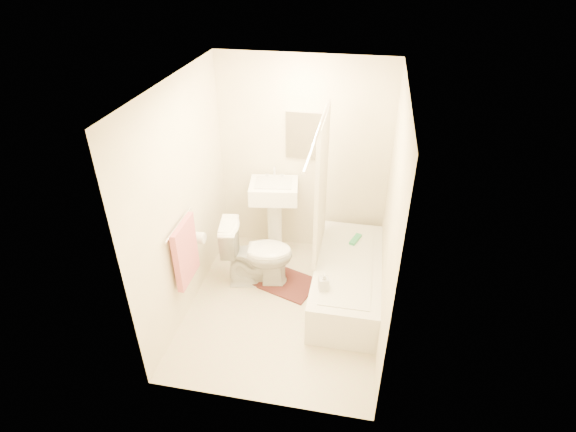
% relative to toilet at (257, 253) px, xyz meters
% --- Properties ---
extents(floor, '(2.40, 2.40, 0.00)m').
position_rel_toilet_xyz_m(floor, '(0.37, -0.36, -0.39)').
color(floor, beige).
rests_on(floor, ground).
extents(ceiling, '(2.40, 2.40, 0.00)m').
position_rel_toilet_xyz_m(ceiling, '(0.37, -0.36, 2.01)').
color(ceiling, white).
rests_on(ceiling, ground).
extents(wall_back, '(2.00, 0.02, 2.40)m').
position_rel_toilet_xyz_m(wall_back, '(0.37, 0.84, 0.81)').
color(wall_back, beige).
rests_on(wall_back, ground).
extents(wall_left, '(0.02, 2.40, 2.40)m').
position_rel_toilet_xyz_m(wall_left, '(-0.63, -0.36, 0.81)').
color(wall_left, beige).
rests_on(wall_left, ground).
extents(wall_right, '(0.02, 2.40, 2.40)m').
position_rel_toilet_xyz_m(wall_right, '(1.37, -0.36, 0.81)').
color(wall_right, beige).
rests_on(wall_right, ground).
extents(mirror, '(0.40, 0.03, 0.55)m').
position_rel_toilet_xyz_m(mirror, '(0.37, 0.82, 1.11)').
color(mirror, white).
rests_on(mirror, wall_back).
extents(curtain_rod, '(0.03, 1.70, 0.03)m').
position_rel_toilet_xyz_m(curtain_rod, '(0.67, -0.26, 1.61)').
color(curtain_rod, silver).
rests_on(curtain_rod, wall_back).
extents(shower_curtain, '(0.04, 0.80, 1.55)m').
position_rel_toilet_xyz_m(shower_curtain, '(0.67, 0.14, 0.83)').
color(shower_curtain, silver).
rests_on(shower_curtain, curtain_rod).
extents(towel_bar, '(0.02, 0.60, 0.02)m').
position_rel_toilet_xyz_m(towel_bar, '(-0.59, -0.61, 0.71)').
color(towel_bar, silver).
rests_on(towel_bar, wall_left).
extents(towel, '(0.06, 0.45, 0.66)m').
position_rel_toilet_xyz_m(towel, '(-0.56, -0.61, 0.39)').
color(towel, '#CC7266').
rests_on(towel, towel_bar).
extents(toilet_paper, '(0.11, 0.12, 0.12)m').
position_rel_toilet_xyz_m(toilet_paper, '(-0.56, -0.24, 0.31)').
color(toilet_paper, white).
rests_on(toilet_paper, wall_left).
extents(toilet, '(0.86, 0.57, 0.78)m').
position_rel_toilet_xyz_m(toilet, '(0.00, 0.00, 0.00)').
color(toilet, white).
rests_on(toilet, floor).
extents(sink, '(0.61, 0.52, 1.08)m').
position_rel_toilet_xyz_m(sink, '(0.07, 0.59, 0.15)').
color(sink, white).
rests_on(sink, floor).
extents(bathtub, '(0.70, 1.59, 0.45)m').
position_rel_toilet_xyz_m(bathtub, '(1.02, -0.06, -0.17)').
color(bathtub, silver).
rests_on(bathtub, floor).
extents(bath_mat, '(0.76, 0.66, 0.02)m').
position_rel_toilet_xyz_m(bath_mat, '(0.33, 0.01, -0.38)').
color(bath_mat, '#552D1F').
rests_on(bath_mat, floor).
extents(soap_bottle, '(0.12, 0.12, 0.21)m').
position_rel_toilet_xyz_m(soap_bottle, '(0.80, -0.53, 0.16)').
color(soap_bottle, white).
rests_on(soap_bottle, bathtub).
extents(scrub_brush, '(0.14, 0.23, 0.04)m').
position_rel_toilet_xyz_m(scrub_brush, '(1.06, 0.37, 0.08)').
color(scrub_brush, '#339F63').
rests_on(scrub_brush, bathtub).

